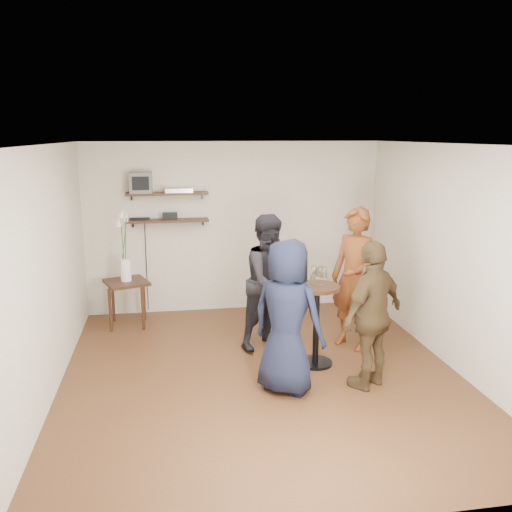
{
  "coord_description": "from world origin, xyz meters",
  "views": [
    {
      "loc": [
        -1.01,
        -5.67,
        2.71
      ],
      "look_at": [
        -0.0,
        0.4,
        1.31
      ],
      "focal_mm": 38.0,
      "sensor_mm": 36.0,
      "label": 1
    }
  ],
  "objects_px": {
    "dvd_deck": "(179,190)",
    "person_plaid": "(355,279)",
    "person_dark": "(271,282)",
    "person_brown": "(373,315)",
    "side_table": "(127,288)",
    "person_navy": "(287,317)",
    "drinks_table": "(316,314)",
    "crt_monitor": "(141,182)",
    "radio": "(170,216)"
  },
  "relations": [
    {
      "from": "drinks_table",
      "to": "person_plaid",
      "type": "height_order",
      "value": "person_plaid"
    },
    {
      "from": "drinks_table",
      "to": "person_dark",
      "type": "height_order",
      "value": "person_dark"
    },
    {
      "from": "person_navy",
      "to": "drinks_table",
      "type": "bearing_deg",
      "value": -90.0
    },
    {
      "from": "radio",
      "to": "side_table",
      "type": "distance_m",
      "value": 1.24
    },
    {
      "from": "person_dark",
      "to": "person_navy",
      "type": "height_order",
      "value": "person_dark"
    },
    {
      "from": "dvd_deck",
      "to": "person_brown",
      "type": "height_order",
      "value": "dvd_deck"
    },
    {
      "from": "radio",
      "to": "person_dark",
      "type": "xyz_separation_m",
      "value": [
        1.23,
        -1.52,
        -0.65
      ]
    },
    {
      "from": "person_navy",
      "to": "person_plaid",
      "type": "bearing_deg",
      "value": -97.06
    },
    {
      "from": "person_plaid",
      "to": "person_brown",
      "type": "relative_size",
      "value": 1.12
    },
    {
      "from": "person_plaid",
      "to": "drinks_table",
      "type": "bearing_deg",
      "value": -90.0
    },
    {
      "from": "side_table",
      "to": "drinks_table",
      "type": "bearing_deg",
      "value": -37.14
    },
    {
      "from": "person_brown",
      "to": "drinks_table",
      "type": "bearing_deg",
      "value": -90.0
    },
    {
      "from": "side_table",
      "to": "person_brown",
      "type": "relative_size",
      "value": 0.44
    },
    {
      "from": "person_brown",
      "to": "radio",
      "type": "bearing_deg",
      "value": -87.36
    },
    {
      "from": "dvd_deck",
      "to": "person_dark",
      "type": "distance_m",
      "value": 2.14
    },
    {
      "from": "radio",
      "to": "person_navy",
      "type": "xyz_separation_m",
      "value": [
        1.16,
        -2.78,
        -0.69
      ]
    },
    {
      "from": "person_brown",
      "to": "person_dark",
      "type": "bearing_deg",
      "value": -90.62
    },
    {
      "from": "crt_monitor",
      "to": "side_table",
      "type": "height_order",
      "value": "crt_monitor"
    },
    {
      "from": "radio",
      "to": "person_brown",
      "type": "xyz_separation_m",
      "value": [
        2.09,
        -2.82,
        -0.7
      ]
    },
    {
      "from": "dvd_deck",
      "to": "radio",
      "type": "xyz_separation_m",
      "value": [
        -0.14,
        0.0,
        -0.38
      ]
    },
    {
      "from": "radio",
      "to": "person_plaid",
      "type": "xyz_separation_m",
      "value": [
        2.28,
        -1.7,
        -0.61
      ]
    },
    {
      "from": "crt_monitor",
      "to": "person_brown",
      "type": "xyz_separation_m",
      "value": [
        2.49,
        -2.82,
        -1.2
      ]
    },
    {
      "from": "dvd_deck",
      "to": "person_navy",
      "type": "xyz_separation_m",
      "value": [
        1.02,
        -2.78,
        -1.07
      ]
    },
    {
      "from": "side_table",
      "to": "radio",
      "type": "bearing_deg",
      "value": 33.46
    },
    {
      "from": "dvd_deck",
      "to": "person_plaid",
      "type": "distance_m",
      "value": 2.91
    },
    {
      "from": "person_plaid",
      "to": "person_brown",
      "type": "xyz_separation_m",
      "value": [
        -0.19,
        -1.12,
        -0.1
      ]
    },
    {
      "from": "side_table",
      "to": "person_brown",
      "type": "height_order",
      "value": "person_brown"
    },
    {
      "from": "drinks_table",
      "to": "crt_monitor",
      "type": "bearing_deg",
      "value": 133.41
    },
    {
      "from": "person_plaid",
      "to": "person_navy",
      "type": "height_order",
      "value": "person_plaid"
    },
    {
      "from": "side_table",
      "to": "person_dark",
      "type": "distance_m",
      "value": 2.2
    },
    {
      "from": "dvd_deck",
      "to": "drinks_table",
      "type": "relative_size",
      "value": 0.41
    },
    {
      "from": "crt_monitor",
      "to": "person_plaid",
      "type": "xyz_separation_m",
      "value": [
        2.68,
        -1.7,
        -1.11
      ]
    },
    {
      "from": "dvd_deck",
      "to": "drinks_table",
      "type": "bearing_deg",
      "value": -55.09
    },
    {
      "from": "person_dark",
      "to": "person_brown",
      "type": "relative_size",
      "value": 1.07
    },
    {
      "from": "side_table",
      "to": "person_plaid",
      "type": "xyz_separation_m",
      "value": [
        2.93,
        -1.28,
        0.35
      ]
    },
    {
      "from": "dvd_deck",
      "to": "person_dark",
      "type": "xyz_separation_m",
      "value": [
        1.09,
        -1.52,
        -1.03
      ]
    },
    {
      "from": "person_dark",
      "to": "person_navy",
      "type": "distance_m",
      "value": 1.27
    },
    {
      "from": "drinks_table",
      "to": "radio",
      "type": "bearing_deg",
      "value": 127.32
    },
    {
      "from": "person_dark",
      "to": "person_navy",
      "type": "xyz_separation_m",
      "value": [
        -0.07,
        -1.26,
        -0.04
      ]
    },
    {
      "from": "crt_monitor",
      "to": "person_navy",
      "type": "height_order",
      "value": "crt_monitor"
    },
    {
      "from": "crt_monitor",
      "to": "radio",
      "type": "relative_size",
      "value": 1.45
    },
    {
      "from": "dvd_deck",
      "to": "person_brown",
      "type": "distance_m",
      "value": 3.6
    },
    {
      "from": "person_navy",
      "to": "person_brown",
      "type": "bearing_deg",
      "value": -143.52
    },
    {
      "from": "drinks_table",
      "to": "person_brown",
      "type": "distance_m",
      "value": 0.8
    },
    {
      "from": "drinks_table",
      "to": "person_plaid",
      "type": "relative_size",
      "value": 0.54
    },
    {
      "from": "person_plaid",
      "to": "person_dark",
      "type": "xyz_separation_m",
      "value": [
        -1.05,
        0.19,
        -0.04
      ]
    },
    {
      "from": "crt_monitor",
      "to": "person_dark",
      "type": "xyz_separation_m",
      "value": [
        1.63,
        -1.52,
        -1.15
      ]
    },
    {
      "from": "crt_monitor",
      "to": "drinks_table",
      "type": "distance_m",
      "value": 3.3
    },
    {
      "from": "crt_monitor",
      "to": "person_dark",
      "type": "relative_size",
      "value": 0.18
    },
    {
      "from": "person_dark",
      "to": "person_navy",
      "type": "relative_size",
      "value": 1.04
    }
  ]
}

